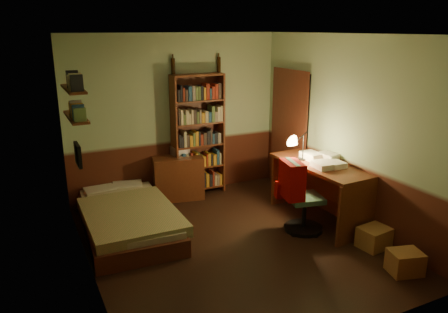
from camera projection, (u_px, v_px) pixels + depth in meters
name	position (u px, v px, depth m)	size (l,w,h in m)	color
floor	(232.00, 244.00, 5.63)	(3.50, 4.00, 0.02)	black
ceiling	(234.00, 33.00, 4.89)	(3.50, 4.00, 0.02)	silver
wall_back	(176.00, 117.00, 6.99)	(3.50, 0.02, 2.60)	#9BB78E
wall_left	(82.00, 165.00, 4.52)	(0.02, 4.00, 2.60)	#9BB78E
wall_right	(347.00, 131.00, 6.00)	(0.02, 4.00, 2.60)	#9BB78E
wall_front	(346.00, 204.00, 3.53)	(3.50, 0.02, 2.60)	#9BB78E
doorway	(290.00, 133.00, 7.19)	(0.06, 0.90, 2.00)	black
door_trim	(288.00, 133.00, 7.17)	(0.02, 0.98, 2.08)	#441E13
bed	(127.00, 209.00, 5.91)	(1.10, 2.06, 0.61)	olive
dresser	(178.00, 178.00, 7.02)	(0.78, 0.39, 0.70)	#562714
mini_stereo	(180.00, 150.00, 7.04)	(0.26, 0.20, 0.14)	#B2B2B7
bookshelf	(198.00, 136.00, 7.07)	(0.85, 0.26, 1.98)	#562714
bottle_left	(173.00, 66.00, 6.70)	(0.07, 0.07, 0.24)	black
bottle_right	(219.00, 65.00, 7.03)	(0.06, 0.06, 0.24)	black
desk	(319.00, 192.00, 6.21)	(0.65, 1.58, 0.84)	#562714
paper_stack	(328.00, 157.00, 6.22)	(0.20, 0.28, 0.11)	silver
desk_lamp	(303.00, 141.00, 6.20)	(0.17, 0.17, 0.57)	black
office_chair	(305.00, 192.00, 5.83)	(0.56, 0.50, 1.13)	#345A46
red_jacket	(284.00, 130.00, 5.72)	(0.23, 0.42, 0.49)	#AE0702
wall_shelf_lower	(76.00, 117.00, 5.43)	(0.20, 0.90, 0.03)	#562714
wall_shelf_upper	(73.00, 89.00, 5.34)	(0.20, 0.90, 0.03)	#562714
framed_picture	(78.00, 155.00, 5.07)	(0.04, 0.32, 0.26)	black
cardboard_box_a	(405.00, 262.00, 4.91)	(0.35, 0.28, 0.26)	#A36F3C
cardboard_box_b	(374.00, 238.00, 5.49)	(0.37, 0.31, 0.26)	#A36F3C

